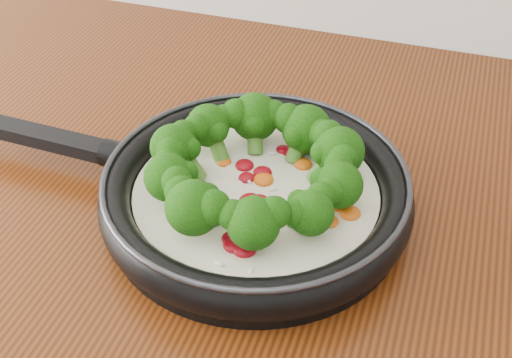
% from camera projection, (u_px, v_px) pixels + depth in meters
% --- Properties ---
extents(skillet, '(0.54, 0.35, 0.10)m').
position_uv_depth(skillet, '(253.00, 187.00, 0.72)').
color(skillet, black).
rests_on(skillet, counter).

